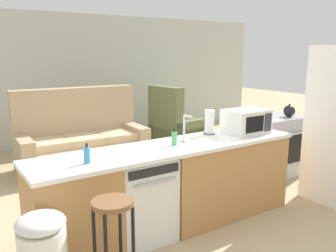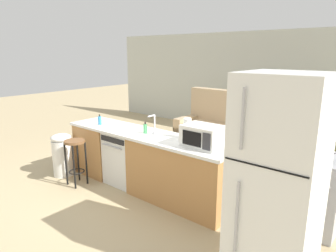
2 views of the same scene
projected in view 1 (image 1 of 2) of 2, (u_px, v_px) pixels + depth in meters
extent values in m
plane|color=tan|center=(161.00, 230.00, 3.74)|extent=(24.00, 24.00, 0.00)
cube|color=beige|center=(61.00, 80.00, 7.07)|extent=(10.00, 0.06, 2.60)
cube|color=#B77F47|center=(73.00, 214.00, 3.15)|extent=(0.75, 0.62, 0.86)
cube|color=#B77F47|center=(221.00, 176.00, 4.09)|extent=(1.55, 0.62, 0.86)
cube|color=white|center=(173.00, 147.00, 3.64)|extent=(2.94, 0.66, 0.04)
cube|color=#49331C|center=(173.00, 223.00, 3.81)|extent=(2.86, 0.56, 0.08)
cube|color=white|center=(139.00, 198.00, 3.52)|extent=(0.58, 0.58, 0.84)
cube|color=black|center=(155.00, 171.00, 3.20)|extent=(0.52, 0.01, 0.08)
cylinder|color=#B2B2B7|center=(155.00, 182.00, 3.21)|extent=(0.44, 0.02, 0.02)
cube|color=#A8AAB2|center=(272.00, 147.00, 5.37)|extent=(0.76, 0.64, 0.85)
cube|color=black|center=(291.00, 150.00, 5.09)|extent=(0.53, 0.01, 0.43)
cylinder|color=silver|center=(293.00, 134.00, 5.03)|extent=(0.61, 0.03, 0.03)
cube|color=#A8AAB2|center=(274.00, 118.00, 5.28)|extent=(0.76, 0.64, 0.05)
torus|color=black|center=(273.00, 119.00, 5.08)|extent=(0.16, 0.16, 0.01)
torus|color=black|center=(289.00, 117.00, 5.26)|extent=(0.16, 0.16, 0.01)
torus|color=black|center=(260.00, 117.00, 5.29)|extent=(0.16, 0.16, 0.01)
torus|color=black|center=(275.00, 115.00, 5.47)|extent=(0.16, 0.16, 0.01)
cube|color=white|center=(246.00, 121.00, 4.17)|extent=(0.50, 0.36, 0.28)
cube|color=black|center=(255.00, 124.00, 3.99)|extent=(0.27, 0.01, 0.18)
cube|color=#2D2D33|center=(268.00, 122.00, 4.11)|extent=(0.11, 0.01, 0.21)
cylinder|color=silver|center=(184.00, 141.00, 3.76)|extent=(0.07, 0.07, 0.03)
cylinder|color=silver|center=(184.00, 127.00, 3.73)|extent=(0.02, 0.02, 0.26)
cylinder|color=silver|center=(188.00, 116.00, 3.65)|extent=(0.02, 0.14, 0.02)
cylinder|color=#4C4C51|center=(209.00, 133.00, 4.15)|extent=(0.14, 0.14, 0.01)
cylinder|color=white|center=(209.00, 122.00, 4.12)|extent=(0.11, 0.11, 0.27)
cylinder|color=#4CB266|center=(175.00, 139.00, 3.63)|extent=(0.06, 0.06, 0.14)
cylinder|color=black|center=(175.00, 130.00, 3.61)|extent=(0.02, 0.02, 0.04)
cylinder|color=#338CCC|center=(87.00, 155.00, 3.04)|extent=(0.06, 0.06, 0.14)
cylinder|color=black|center=(87.00, 145.00, 3.02)|extent=(0.02, 0.02, 0.04)
sphere|color=black|center=(289.00, 111.00, 5.24)|extent=(0.17, 0.17, 0.17)
sphere|color=black|center=(290.00, 105.00, 5.22)|extent=(0.03, 0.03, 0.03)
cone|color=black|center=(293.00, 109.00, 5.28)|extent=(0.08, 0.04, 0.06)
cylinder|color=brown|center=(112.00, 203.00, 2.67)|extent=(0.32, 0.32, 0.04)
cylinder|color=black|center=(133.00, 250.00, 2.72)|extent=(0.03, 0.03, 0.70)
cylinder|color=black|center=(95.00, 246.00, 2.78)|extent=(0.03, 0.03, 0.70)
cylinder|color=black|center=(121.00, 238.00, 2.90)|extent=(0.03, 0.03, 0.70)
ellipsoid|color=white|center=(41.00, 223.00, 2.47)|extent=(0.35, 0.35, 0.14)
cube|color=tan|center=(84.00, 155.00, 5.73)|extent=(2.03, 0.98, 0.42)
cube|color=tan|center=(76.00, 126.00, 5.92)|extent=(2.01, 0.32, 1.27)
cube|color=tan|center=(24.00, 157.00, 5.26)|extent=(0.24, 0.91, 0.62)
cube|color=tan|center=(134.00, 142.00, 6.17)|extent=(0.24, 0.91, 0.62)
cube|color=beige|center=(48.00, 144.00, 5.36)|extent=(0.59, 0.65, 0.12)
cube|color=beige|center=(84.00, 139.00, 5.64)|extent=(0.59, 0.65, 0.12)
cube|color=beige|center=(116.00, 135.00, 5.92)|extent=(0.59, 0.65, 0.12)
cube|color=#667047|center=(177.00, 135.00, 7.14)|extent=(0.90, 0.94, 0.40)
cube|color=#667047|center=(166.00, 117.00, 6.87)|extent=(0.30, 0.87, 1.20)
cube|color=#667047|center=(189.00, 135.00, 6.87)|extent=(0.81, 0.25, 0.55)
cube|color=#667047|center=(166.00, 129.00, 7.39)|extent=(0.81, 0.25, 0.55)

